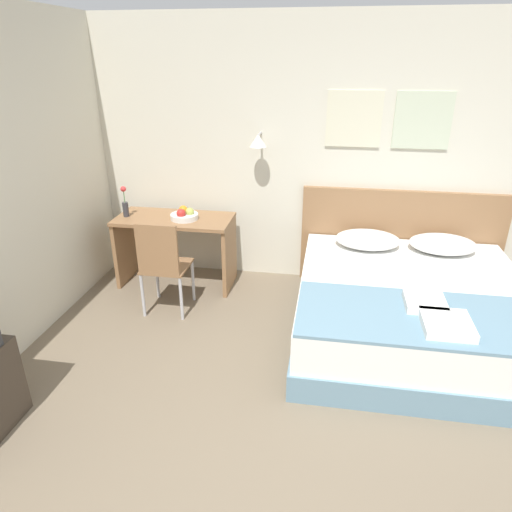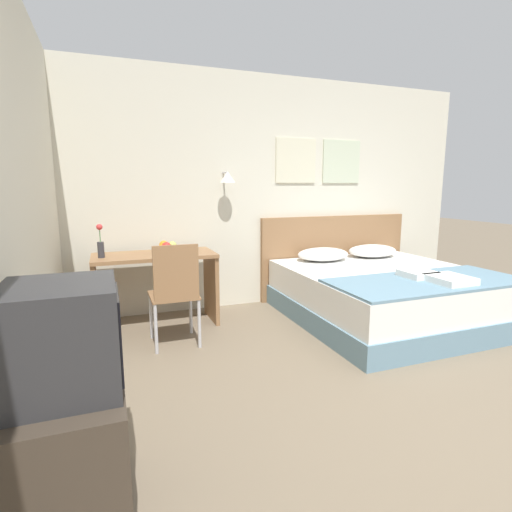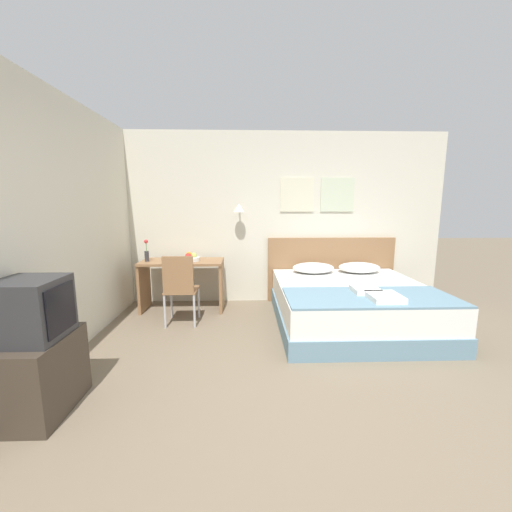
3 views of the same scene
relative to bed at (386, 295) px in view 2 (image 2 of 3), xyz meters
name	(u,v)px [view 2 (image 2 of 3)]	position (x,y,z in m)	size (l,w,h in m)	color
ground_plane	(463,438)	(-0.92, -1.85, -0.26)	(24.00, 24.00, 0.00)	#756651
wall_back	(268,192)	(-0.91, 1.09, 1.07)	(5.31, 0.31, 2.65)	beige
bed	(386,295)	(0.00, 0.00, 0.00)	(1.91, 2.00, 0.53)	#66899E
headboard	(335,256)	(0.00, 1.03, 0.25)	(2.03, 0.06, 1.03)	#8E6642
pillow_left	(323,254)	(-0.35, 0.72, 0.34)	(0.62, 0.46, 0.15)	white
pillow_right	(372,251)	(0.35, 0.72, 0.34)	(0.62, 0.46, 0.15)	white
throw_blanket	(429,281)	(0.00, -0.58, 0.28)	(1.85, 0.80, 0.02)	#66899E
folded_towel_near_foot	(418,274)	(0.00, -0.44, 0.32)	(0.29, 0.29, 0.06)	white
folded_towel_mid_bed	(450,279)	(0.10, -0.72, 0.32)	(0.33, 0.35, 0.06)	white
desk	(155,276)	(-2.30, 0.67, 0.25)	(1.18, 0.56, 0.74)	#8E6642
desk_chair	(175,288)	(-2.21, 0.03, 0.27)	(0.41, 0.41, 0.93)	#8E6642
fruit_bowl	(167,249)	(-2.18, 0.64, 0.52)	(0.28, 0.28, 0.12)	silver
flower_vase	(101,244)	(-2.79, 0.62, 0.61)	(0.06, 0.06, 0.32)	#333338
tv_stand	(72,454)	(-2.93, -1.65, 0.03)	(0.45, 0.63, 0.59)	#3D3328
television	(63,338)	(-2.93, -1.65, 0.55)	(0.44, 0.44, 0.45)	#2D2D30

